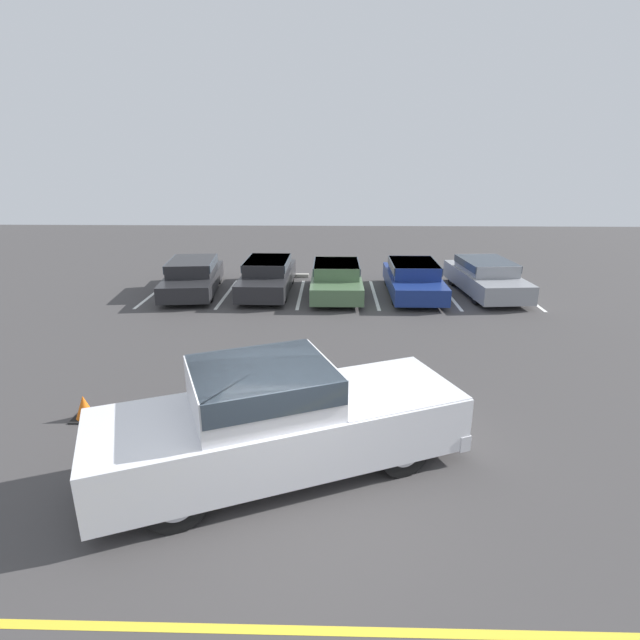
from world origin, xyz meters
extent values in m
plane|color=#423F3F|center=(0.00, 0.00, 0.00)|extent=(60.00, 60.00, 0.00)
cube|color=white|center=(-6.14, 11.51, 0.00)|extent=(0.12, 4.05, 0.01)
cube|color=white|center=(-3.39, 11.51, 0.00)|extent=(0.12, 4.05, 0.01)
cube|color=white|center=(-0.64, 11.51, 0.00)|extent=(0.12, 4.05, 0.01)
cube|color=white|center=(2.11, 11.51, 0.00)|extent=(0.12, 4.05, 0.01)
cube|color=white|center=(4.86, 11.51, 0.00)|extent=(0.12, 4.05, 0.01)
cube|color=white|center=(7.61, 11.51, 0.00)|extent=(0.12, 4.05, 0.01)
cube|color=yellow|center=(-0.27, -2.28, 0.00)|extent=(8.71, 0.12, 0.01)
cube|color=silver|center=(-0.27, 0.70, 0.73)|extent=(6.23, 4.03, 0.92)
cube|color=silver|center=(-0.55, 0.58, 1.53)|extent=(2.65, 2.46, 0.69)
cube|color=#2D3842|center=(-0.55, 0.58, 1.69)|extent=(2.63, 2.49, 0.38)
cube|color=silver|center=(1.46, 1.40, 1.14)|extent=(2.73, 2.55, 0.13)
cube|color=silver|center=(2.40, 1.78, 0.39)|extent=(0.93, 1.91, 0.28)
cylinder|color=black|center=(1.07, 2.11, 0.44)|extent=(0.93, 0.59, 0.89)
cylinder|color=#ADADB2|center=(1.07, 2.11, 0.44)|extent=(0.56, 0.46, 0.49)
cylinder|color=black|center=(1.68, 0.62, 0.44)|extent=(0.93, 0.59, 0.89)
cylinder|color=#ADADB2|center=(1.68, 0.62, 0.44)|extent=(0.56, 0.46, 0.49)
cylinder|color=black|center=(-2.23, 0.78, 0.44)|extent=(0.93, 0.59, 0.89)
cylinder|color=#ADADB2|center=(-2.23, 0.78, 0.44)|extent=(0.56, 0.46, 0.49)
cylinder|color=black|center=(-1.62, -0.72, 0.44)|extent=(0.93, 0.59, 0.89)
cylinder|color=#ADADB2|center=(-1.62, -0.72, 0.44)|extent=(0.56, 0.46, 0.49)
cube|color=#232326|center=(-4.67, 11.62, 0.47)|extent=(2.21, 4.61, 0.57)
cube|color=#232326|center=(-4.68, 11.71, 0.99)|extent=(1.79, 2.46, 0.48)
cube|color=#2D3842|center=(-4.68, 11.71, 1.09)|extent=(1.85, 2.42, 0.29)
cylinder|color=black|center=(-3.78, 10.42, 0.33)|extent=(0.27, 0.69, 0.67)
cylinder|color=#ADADB2|center=(-3.78, 10.42, 0.33)|extent=(0.25, 0.39, 0.37)
cylinder|color=black|center=(-5.31, 10.26, 0.33)|extent=(0.27, 0.69, 0.67)
cylinder|color=#ADADB2|center=(-5.31, 10.26, 0.33)|extent=(0.25, 0.39, 0.37)
cylinder|color=black|center=(-4.04, 12.99, 0.33)|extent=(0.27, 0.69, 0.67)
cylinder|color=#ADADB2|center=(-4.04, 12.99, 0.33)|extent=(0.25, 0.39, 0.37)
cylinder|color=black|center=(-5.57, 12.83, 0.33)|extent=(0.27, 0.69, 0.67)
cylinder|color=#ADADB2|center=(-5.57, 12.83, 0.33)|extent=(0.25, 0.39, 0.37)
cube|color=#232326|center=(-1.89, 11.76, 0.49)|extent=(1.78, 4.61, 0.61)
cube|color=#232326|center=(-1.88, 11.85, 1.02)|extent=(1.54, 2.41, 0.45)
cube|color=#2D3842|center=(-1.88, 11.85, 1.11)|extent=(1.61, 2.36, 0.27)
cylinder|color=black|center=(-1.18, 10.41, 0.33)|extent=(0.24, 0.66, 0.65)
cylinder|color=#ADADB2|center=(-1.18, 10.41, 0.33)|extent=(0.24, 0.36, 0.36)
cylinder|color=black|center=(-2.63, 10.44, 0.33)|extent=(0.24, 0.66, 0.65)
cylinder|color=#ADADB2|center=(-2.63, 10.44, 0.33)|extent=(0.24, 0.36, 0.36)
cylinder|color=black|center=(-1.14, 13.07, 0.33)|extent=(0.24, 0.66, 0.65)
cylinder|color=#ADADB2|center=(-1.14, 13.07, 0.33)|extent=(0.24, 0.36, 0.36)
cylinder|color=black|center=(-2.59, 13.10, 0.33)|extent=(0.24, 0.66, 0.65)
cylinder|color=#ADADB2|center=(-2.59, 13.10, 0.33)|extent=(0.24, 0.36, 0.36)
cube|color=#4C6B47|center=(0.68, 11.43, 0.46)|extent=(1.81, 4.27, 0.57)
cube|color=#4C6B47|center=(0.68, 11.51, 0.97)|extent=(1.59, 2.22, 0.46)
cube|color=#2D3842|center=(0.68, 11.51, 1.06)|extent=(1.66, 2.18, 0.27)
cylinder|color=black|center=(1.47, 10.19, 0.32)|extent=(0.21, 0.64, 0.64)
cylinder|color=#ADADB2|center=(1.47, 10.19, 0.32)|extent=(0.22, 0.35, 0.35)
cylinder|color=black|center=(-0.10, 10.19, 0.32)|extent=(0.21, 0.64, 0.64)
cylinder|color=#ADADB2|center=(-0.10, 10.19, 0.32)|extent=(0.22, 0.35, 0.35)
cylinder|color=black|center=(1.46, 12.66, 0.32)|extent=(0.21, 0.64, 0.64)
cylinder|color=#ADADB2|center=(1.46, 12.66, 0.32)|extent=(0.22, 0.35, 0.35)
cylinder|color=black|center=(-0.10, 12.66, 0.32)|extent=(0.21, 0.64, 0.64)
cylinder|color=#ADADB2|center=(-0.10, 12.66, 0.32)|extent=(0.22, 0.35, 0.35)
cube|color=navy|center=(3.51, 11.52, 0.47)|extent=(1.85, 4.47, 0.57)
cube|color=navy|center=(3.51, 11.60, 0.99)|extent=(1.62, 2.33, 0.47)
cube|color=#2D3842|center=(3.51, 11.60, 1.08)|extent=(1.69, 2.28, 0.28)
cylinder|color=black|center=(4.28, 10.22, 0.33)|extent=(0.23, 0.66, 0.66)
cylinder|color=#ADADB2|center=(4.28, 10.22, 0.33)|extent=(0.24, 0.36, 0.36)
cylinder|color=black|center=(2.72, 10.23, 0.33)|extent=(0.23, 0.66, 0.66)
cylinder|color=#ADADB2|center=(2.72, 10.23, 0.33)|extent=(0.24, 0.36, 0.36)
cylinder|color=black|center=(4.30, 12.80, 0.33)|extent=(0.23, 0.66, 0.66)
cylinder|color=#ADADB2|center=(4.30, 12.80, 0.33)|extent=(0.24, 0.36, 0.36)
cylinder|color=black|center=(2.74, 12.81, 0.33)|extent=(0.23, 0.66, 0.66)
cylinder|color=#ADADB2|center=(2.74, 12.81, 0.33)|extent=(0.24, 0.36, 0.36)
cube|color=gray|center=(6.22, 11.73, 0.50)|extent=(2.19, 4.68, 0.64)
cube|color=gray|center=(6.21, 11.82, 1.04)|extent=(1.79, 2.49, 0.44)
cube|color=#2D3842|center=(6.21, 11.82, 1.13)|extent=(1.85, 2.45, 0.26)
cylinder|color=black|center=(7.10, 10.48, 0.34)|extent=(0.29, 0.69, 0.68)
cylinder|color=#ADADB2|center=(7.10, 10.48, 0.34)|extent=(0.27, 0.39, 0.37)
cylinder|color=black|center=(5.56, 10.35, 0.34)|extent=(0.29, 0.69, 0.68)
cylinder|color=#ADADB2|center=(5.56, 10.35, 0.34)|extent=(0.27, 0.39, 0.37)
cylinder|color=black|center=(6.87, 13.11, 0.34)|extent=(0.29, 0.69, 0.68)
cylinder|color=#ADADB2|center=(6.87, 13.11, 0.34)|extent=(0.27, 0.39, 0.37)
cylinder|color=black|center=(5.33, 12.97, 0.34)|extent=(0.29, 0.69, 0.68)
cylinder|color=#ADADB2|center=(5.33, 12.97, 0.34)|extent=(0.27, 0.39, 0.37)
cube|color=black|center=(-4.32, 2.23, 0.01)|extent=(0.48, 0.48, 0.03)
cone|color=orange|center=(-4.32, 2.23, 0.25)|extent=(0.37, 0.37, 0.50)
cube|color=#B7B2A8|center=(-1.34, 14.19, 0.07)|extent=(1.75, 0.20, 0.14)
camera|label=1|loc=(0.52, -6.38, 4.98)|focal=28.00mm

